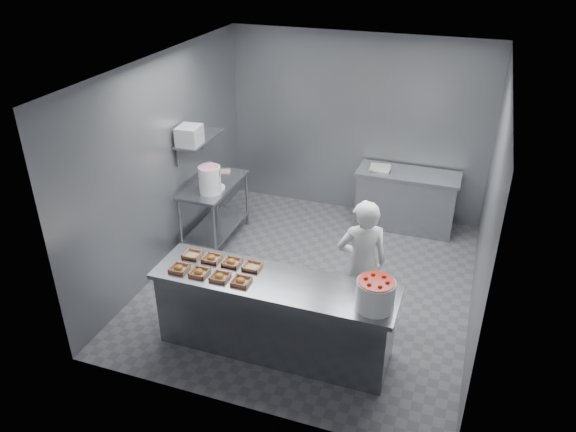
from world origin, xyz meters
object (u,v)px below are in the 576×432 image
Objects in this scene: tray_5 at (212,258)px; strawberry_tub at (375,294)px; tray_4 at (192,254)px; appliance at (189,135)px; tray_3 at (241,281)px; tray_7 at (252,266)px; prep_table at (215,203)px; glaze_bucket at (210,179)px; tray_1 at (199,272)px; tray_0 at (179,268)px; back_counter at (406,200)px; tray_2 at (220,277)px; tray_6 at (232,262)px; service_counter at (274,315)px; worker at (362,264)px.

strawberry_tub is at bearing -7.52° from tray_5.
appliance is at bearing 117.26° from tray_4.
tray_3 is at bearing -22.38° from tray_4.
tray_3 is 0.78m from tray_4.
prep_table is at bearing 126.79° from tray_7.
tray_3 is at bearing -55.62° from glaze_bucket.
prep_table is 6.40× the size of tray_1.
tray_0 is 2.10m from strawberry_tub.
tray_5 is (-0.48, 0.30, 0.00)m from tray_3.
tray_2 is at bearing -113.04° from back_counter.
prep_table is at bearing 109.21° from tray_4.
tray_3 is at bearing -57.33° from prep_table.
back_counter is 3.93m from tray_0.
tray_6 is 0.50× the size of strawberry_tub.
tray_5 is 0.57× the size of appliance.
tray_1 is 1.00× the size of tray_6.
glaze_bucket is (-2.46, -1.56, 0.65)m from back_counter.
back_counter is 4.59× the size of appliance.
tray_5 is 1.73m from glaze_bucket.
tray_6 is at bearing -58.49° from prep_table.
tray_5 is at bearing 180.00° from tray_6.
back_counter is 3.36m from tray_7.
tray_5 reaches higher than prep_table.
glaze_bucket is at bearing -71.02° from prep_table.
tray_2 is 0.38m from tray_7.
tray_4 is 1.90m from appliance.
glaze_bucket is at bearing -147.53° from back_counter.
tray_1 is 1.00× the size of tray_7.
service_counter is 0.73m from tray_6.
tray_7 is (0.24, 0.30, -0.00)m from tray_2.
tray_1 is 1.00× the size of tray_5.
strawberry_tub reaches higher than service_counter.
tray_0 is 0.57× the size of appliance.
service_counter is 0.93m from tray_5.
worker is (2.41, -1.17, 0.20)m from prep_table.
tray_6 reaches higher than tray_7.
appliance is at bearing 148.20° from strawberry_tub.
tray_5 is at bearing -180.00° from tray_7.
back_counter is at bearing 60.46° from tray_0.
tray_5 is 0.50× the size of strawberry_tub.
back_counter is at bearing 63.62° from tray_1.
tray_0 reaches higher than back_counter.
tray_5 is at bearing -118.51° from back_counter.
tray_2 is (0.48, 0.00, 0.00)m from tray_0.
prep_table is 3.21× the size of strawberry_tub.
tray_5 reaches higher than tray_4.
tray_0 is at bearing -157.79° from tray_7.
appliance is (-1.03, 1.55, 0.76)m from tray_5.
service_counter is 2.56m from prep_table.
appliance is at bearing 123.75° from tray_5.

